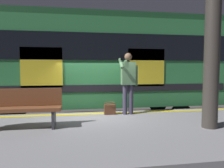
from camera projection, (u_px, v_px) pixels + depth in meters
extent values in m
plane|color=#4C4742|center=(97.00, 141.00, 6.67)|extent=(23.71, 23.71, 0.00)
cube|color=gray|center=(104.00, 149.00, 4.75)|extent=(15.14, 3.84, 0.94)
cube|color=yellow|center=(97.00, 114.00, 6.31)|extent=(14.83, 0.16, 0.01)
cube|color=slate|center=(94.00, 128.00, 7.84)|extent=(19.68, 0.08, 0.16)
cube|color=slate|center=(91.00, 119.00, 9.25)|extent=(19.68, 0.08, 0.16)
cube|color=#2D723F|center=(93.00, 64.00, 8.37)|extent=(9.97, 2.90, 3.11)
cube|color=#1B4426|center=(93.00, 22.00, 8.25)|extent=(9.77, 2.67, 0.24)
cube|color=black|center=(96.00, 46.00, 6.89)|extent=(9.47, 0.03, 0.90)
cube|color=black|center=(96.00, 88.00, 6.99)|extent=(9.47, 0.03, 0.24)
cube|color=gold|center=(146.00, 68.00, 7.22)|extent=(1.31, 0.02, 1.30)
cube|color=gold|center=(42.00, 67.00, 6.66)|extent=(1.31, 0.02, 1.30)
cylinder|color=black|center=(18.00, 108.00, 9.14)|extent=(0.84, 0.12, 0.84)
cylinder|color=black|center=(181.00, 114.00, 7.89)|extent=(0.84, 0.12, 0.84)
cylinder|color=black|center=(158.00, 104.00, 10.17)|extent=(0.84, 0.12, 0.84)
cylinder|color=#383347|center=(131.00, 99.00, 6.24)|extent=(0.14, 0.14, 0.89)
cylinder|color=#383347|center=(125.00, 100.00, 6.21)|extent=(0.14, 0.14, 0.89)
cube|color=#4C724C|center=(128.00, 73.00, 6.17)|extent=(0.40, 0.24, 0.68)
sphere|color=#4C724C|center=(127.00, 63.00, 6.30)|extent=(0.20, 0.20, 0.20)
sphere|color=#997051|center=(128.00, 57.00, 6.13)|extent=(0.22, 0.22, 0.22)
cylinder|color=#4C724C|center=(136.00, 76.00, 6.21)|extent=(0.09, 0.09, 0.61)
cylinder|color=#4C724C|center=(121.00, 63.00, 6.03)|extent=(0.09, 0.42, 0.33)
cube|color=black|center=(122.00, 58.00, 5.92)|extent=(0.07, 0.02, 0.15)
cube|color=#59331E|center=(110.00, 109.00, 6.22)|extent=(0.34, 0.18, 0.29)
torus|color=#59331E|center=(110.00, 103.00, 6.21)|extent=(0.31, 0.31, 0.02)
cylinder|color=#38332D|center=(212.00, 51.00, 4.70)|extent=(0.34, 0.34, 3.51)
cube|color=brown|center=(22.00, 109.00, 4.69)|extent=(1.75, 0.44, 0.08)
cube|color=brown|center=(23.00, 97.00, 4.86)|extent=(1.75, 0.06, 0.40)
cube|color=#333338|center=(54.00, 118.00, 4.82)|extent=(0.06, 0.40, 0.45)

